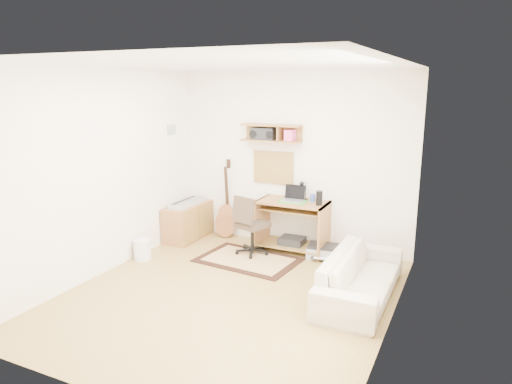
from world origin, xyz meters
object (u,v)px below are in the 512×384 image
at_px(cabinet, 188,221).
at_px(printer, 323,251).
at_px(task_chair, 252,225).
at_px(sofa, 361,269).
at_px(desk, 292,226).

height_order(cabinet, printer, cabinet).
bearing_deg(cabinet, task_chair, -9.70).
relative_size(cabinet, sofa, 0.51).
height_order(cabinet, sofa, sofa).
bearing_deg(desk, printer, -5.73).
xyz_separation_m(cabinet, printer, (2.19, 0.13, -0.19)).
bearing_deg(cabinet, printer, 3.27).
distance_m(task_chair, printer, 1.08).
distance_m(desk, task_chair, 0.61).
xyz_separation_m(task_chair, sofa, (1.73, -0.72, -0.10)).
distance_m(desk, sofa, 1.68).
height_order(task_chair, printer, task_chair).
xyz_separation_m(task_chair, cabinet, (-1.23, 0.21, -0.17)).
bearing_deg(desk, task_chair, -140.18).
bearing_deg(cabinet, desk, 5.88).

